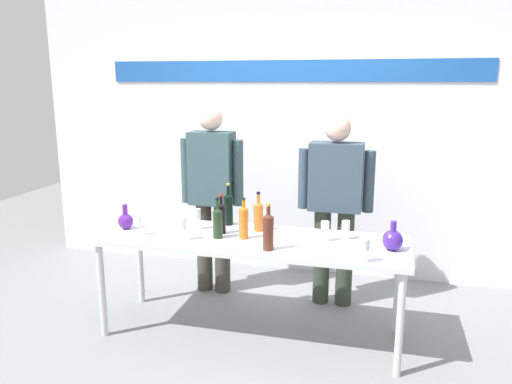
{
  "coord_description": "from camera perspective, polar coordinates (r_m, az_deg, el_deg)",
  "views": [
    {
      "loc": [
        0.9,
        -3.35,
        1.89
      ],
      "look_at": [
        0.0,
        0.15,
        1.08
      ],
      "focal_mm": 34.79,
      "sensor_mm": 36.0,
      "label": 1
    }
  ],
  "objects": [
    {
      "name": "wine_bottle_0",
      "position": [
        3.36,
        1.42,
        -4.42
      ],
      "size": [
        0.08,
        0.08,
        0.32
      ],
      "color": "#53271B",
      "rests_on": "display_table"
    },
    {
      "name": "wine_bottle_1",
      "position": [
        3.6,
        -1.43,
        -3.37
      ],
      "size": [
        0.07,
        0.07,
        0.31
      ],
      "color": "orange",
      "rests_on": "display_table"
    },
    {
      "name": "decanter_blue_left",
      "position": [
        3.98,
        -14.76,
        -3.2
      ],
      "size": [
        0.12,
        0.12,
        0.19
      ],
      "color": "#562089",
      "rests_on": "display_table"
    },
    {
      "name": "wine_glass_right_0",
      "position": [
        3.65,
        10.29,
        -3.88
      ],
      "size": [
        0.06,
        0.06,
        0.14
      ],
      "color": "white",
      "rests_on": "display_table"
    },
    {
      "name": "wine_bottle_3",
      "position": [
        3.94,
        -3.21,
        -1.84
      ],
      "size": [
        0.07,
        0.07,
        0.34
      ],
      "color": "black",
      "rests_on": "display_table"
    },
    {
      "name": "wine_glass_left_1",
      "position": [
        3.61,
        -8.39,
        -3.68
      ],
      "size": [
        0.06,
        0.06,
        0.17
      ],
      "color": "white",
      "rests_on": "display_table"
    },
    {
      "name": "wine_bottle_5",
      "position": [
        3.78,
        0.27,
        -2.66
      ],
      "size": [
        0.07,
        0.07,
        0.31
      ],
      "color": "orange",
      "rests_on": "display_table"
    },
    {
      "name": "display_table",
      "position": [
        3.66,
        -0.59,
        -6.18
      ],
      "size": [
        2.26,
        0.71,
        0.76
      ],
      "color": "silver",
      "rests_on": "ground"
    },
    {
      "name": "presenter_left",
      "position": [
        4.39,
        -5.06,
        0.24
      ],
      "size": [
        0.57,
        0.22,
        1.67
      ],
      "color": "#3F3932",
      "rests_on": "ground"
    },
    {
      "name": "back_wall",
      "position": [
        4.89,
        3.82,
        8.13
      ],
      "size": [
        5.19,
        0.11,
        3.0
      ],
      "color": "white",
      "rests_on": "ground"
    },
    {
      "name": "wine_glass_left_0",
      "position": [
        3.79,
        -13.33,
        -3.38
      ],
      "size": [
        0.06,
        0.06,
        0.14
      ],
      "color": "white",
      "rests_on": "display_table"
    },
    {
      "name": "wine_glass_right_1",
      "position": [
        3.21,
        12.38,
        -5.97
      ],
      "size": [
        0.07,
        0.07,
        0.16
      ],
      "color": "white",
      "rests_on": "display_table"
    },
    {
      "name": "wine_glass_right_2",
      "position": [
        3.58,
        7.95,
        -3.97
      ],
      "size": [
        0.06,
        0.06,
        0.15
      ],
      "color": "white",
      "rests_on": "display_table"
    },
    {
      "name": "wine_glass_left_2",
      "position": [
        3.85,
        -6.81,
        -2.62
      ],
      "size": [
        0.06,
        0.06,
        0.16
      ],
      "color": "white",
      "rests_on": "display_table"
    },
    {
      "name": "wine_bottle_4",
      "position": [
        3.62,
        -4.44,
        -3.42
      ],
      "size": [
        0.07,
        0.07,
        0.3
      ],
      "color": "#1C321C",
      "rests_on": "display_table"
    },
    {
      "name": "presenter_right",
      "position": [
        4.17,
        9.09,
        -0.72
      ],
      "size": [
        0.62,
        0.22,
        1.62
      ],
      "color": "#313A2E",
      "rests_on": "ground"
    },
    {
      "name": "decanter_blue_right",
      "position": [
        3.49,
        15.43,
        -5.3
      ],
      "size": [
        0.14,
        0.14,
        0.21
      ],
      "color": "#442292",
      "rests_on": "display_table"
    },
    {
      "name": "ground_plane",
      "position": [
        3.95,
        -0.56,
        -15.91
      ],
      "size": [
        10.0,
        10.0,
        0.0
      ],
      "primitive_type": "plane",
      "color": "gray"
    },
    {
      "name": "wine_bottle_2",
      "position": [
        3.72,
        -4.01,
        -2.89
      ],
      "size": [
        0.07,
        0.07,
        0.3
      ],
      "color": "black",
      "rests_on": "display_table"
    }
  ]
}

